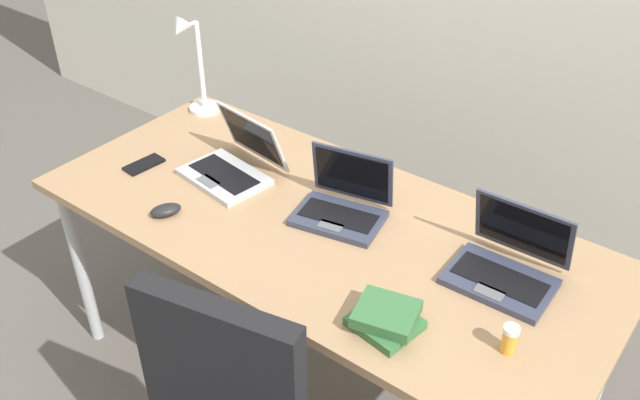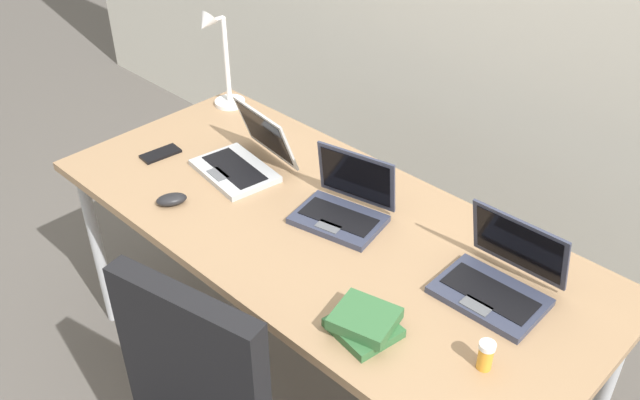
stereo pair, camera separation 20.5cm
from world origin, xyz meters
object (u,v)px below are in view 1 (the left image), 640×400
pill_bottle (509,339)px  book_stack (386,318)px  laptop_mid_desk (507,265)px  computer_mouse (166,210)px  laptop_front_right (233,164)px  cell_phone (144,164)px  laptop_near_mouse (343,204)px  desk_lamp (194,66)px

pill_bottle → book_stack: pill_bottle is taller
laptop_mid_desk → computer_mouse: laptop_mid_desk is taller
laptop_front_right → pill_bottle: (1.07, -0.18, -0.00)m
laptop_mid_desk → cell_phone: laptop_mid_desk is taller
laptop_mid_desk → book_stack: laptop_mid_desk is taller
cell_phone → book_stack: bearing=-1.7°
laptop_mid_desk → book_stack: (-0.16, -0.35, -0.01)m
book_stack → pill_bottle: bearing=21.1°
laptop_near_mouse → cell_phone: 0.73m
cell_phone → laptop_near_mouse: bearing=19.8°
desk_lamp → laptop_mid_desk: (1.36, -0.17, -0.15)m
book_stack → laptop_front_right: bearing=160.0°
laptop_near_mouse → computer_mouse: bearing=-143.3°
laptop_front_right → cell_phone: laptop_front_right is taller
computer_mouse → cell_phone: computer_mouse is taller
desk_lamp → book_stack: (1.20, -0.53, -0.17)m
cell_phone → laptop_front_right: bearing=32.8°
cell_phone → book_stack: (1.07, -0.14, 0.02)m
book_stack → desk_lamp: bearing=156.2°
computer_mouse → cell_phone: (-0.27, 0.15, -0.01)m
desk_lamp → computer_mouse: size_ratio=4.17×
desk_lamp → laptop_mid_desk: 1.38m
laptop_mid_desk → laptop_front_right: bearing=-175.8°
laptop_mid_desk → book_stack: 0.39m
cell_phone → pill_bottle: 1.35m
desk_lamp → cell_phone: bearing=-71.9°
desk_lamp → laptop_near_mouse: 0.88m
laptop_mid_desk → book_stack: size_ratio=1.59×
laptop_near_mouse → book_stack: (0.36, -0.32, -0.01)m
pill_bottle → book_stack: size_ratio=0.44×
cell_phone → book_stack: size_ratio=0.76×
laptop_front_right → cell_phone: 0.32m
book_stack → laptop_near_mouse: bearing=138.6°
desk_lamp → pill_bottle: size_ratio=5.07×
computer_mouse → laptop_front_right: bearing=115.9°
laptop_mid_desk → computer_mouse: size_ratio=2.96×
laptop_near_mouse → cell_phone: bearing=-166.0°
desk_lamp → book_stack: bearing=-23.8°
cell_phone → pill_bottle: bearing=4.4°
computer_mouse → book_stack: size_ratio=0.54×
desk_lamp → laptop_mid_desk: bearing=-7.3°
book_stack → computer_mouse: bearing=-179.5°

